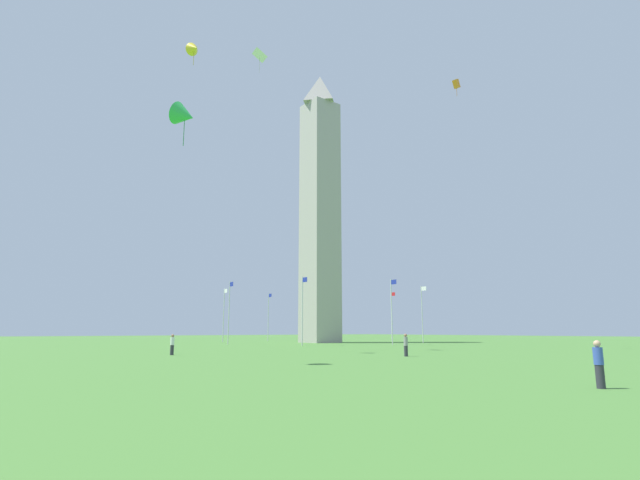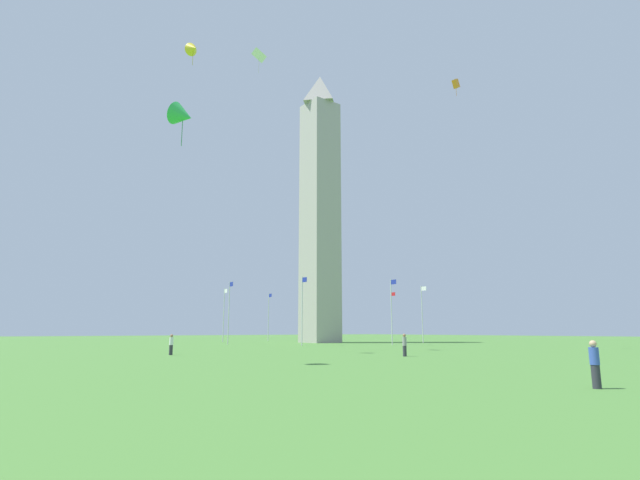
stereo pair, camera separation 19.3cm
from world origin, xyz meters
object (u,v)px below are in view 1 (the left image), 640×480
at_px(obelisk_monument, 320,203).
at_px(flagpole_sw, 224,313).
at_px(person_gray_shirt, 406,345).
at_px(kite_yellow_delta, 194,49).
at_px(flagpole_n, 392,309).
at_px(kite_orange_box, 456,84).
at_px(flagpole_ne, 422,312).
at_px(flagpole_w, 229,310).
at_px(kite_green_delta, 185,115).
at_px(person_blue_shirt, 599,364).
at_px(person_white_shirt, 172,345).
at_px(flagpole_s, 268,315).
at_px(kite_white_diamond, 260,56).
at_px(flagpole_se, 332,315).
at_px(flagpole_nw, 303,308).
at_px(flagpole_e, 392,314).

height_order(obelisk_monument, flagpole_sw, obelisk_monument).
height_order(obelisk_monument, person_gray_shirt, obelisk_monument).
bearing_deg(kite_yellow_delta, flagpole_n, 102.80).
height_order(person_gray_shirt, kite_yellow_delta, kite_yellow_delta).
bearing_deg(kite_orange_box, kite_yellow_delta, -104.12).
bearing_deg(flagpole_ne, kite_yellow_delta, -74.57).
xyz_separation_m(flagpole_w, kite_green_delta, (37.23, -22.04, 10.37)).
relative_size(person_blue_shirt, person_white_shirt, 0.98).
height_order(obelisk_monument, flagpole_s, obelisk_monument).
xyz_separation_m(flagpole_n, flagpole_ne, (-4.86, 11.72, 0.00)).
relative_size(flagpole_s, kite_white_diamond, 3.61).
xyz_separation_m(flagpole_ne, kite_white_diamond, (10.04, -36.44, 26.98)).
relative_size(flagpole_se, flagpole_w, 1.00).
xyz_separation_m(flagpole_n, kite_orange_box, (15.06, -3.24, 26.25)).
bearing_deg(person_gray_shirt, kite_white_diamond, 64.97).
relative_size(obelisk_monument, kite_green_delta, 16.08).
bearing_deg(kite_green_delta, flagpole_sw, 151.22).
height_order(obelisk_monument, flagpole_nw, obelisk_monument).
distance_m(flagpole_ne, flagpole_sw, 33.16).
height_order(flagpole_sw, flagpole_nw, same).
xyz_separation_m(person_blue_shirt, kite_green_delta, (-20.05, -7.72, 14.49)).
bearing_deg(flagpole_s, kite_green_delta, -35.67).
bearing_deg(flagpole_w, flagpole_e, 90.00).
xyz_separation_m(flagpole_n, kite_yellow_delta, (7.53, -33.16, 23.52)).
xyz_separation_m(flagpole_s, person_white_shirt, (42.15, -34.29, -4.10)).
bearing_deg(flagpole_n, obelisk_monument, 180.00).
height_order(flagpole_n, flagpole_w, same).
relative_size(flagpole_ne, person_gray_shirt, 5.27).
bearing_deg(kite_yellow_delta, person_gray_shirt, 41.22).
bearing_deg(kite_orange_box, flagpole_nw, -156.94).
relative_size(obelisk_monument, flagpole_ne, 5.21).
bearing_deg(flagpole_se, person_white_shirt, -50.98).
relative_size(flagpole_s, person_white_shirt, 5.44).
xyz_separation_m(person_white_shirt, kite_white_diamond, (-3.80, 9.57, 31.08)).
bearing_deg(kite_green_delta, person_white_shirt, 159.65).
height_order(person_blue_shirt, kite_white_diamond, kite_white_diamond).
height_order(flagpole_e, flagpole_se, same).
bearing_deg(kite_white_diamond, flagpole_ne, 105.40).
relative_size(flagpole_n, flagpole_w, 1.00).
distance_m(flagpole_ne, kite_yellow_delta, 52.17).
bearing_deg(flagpole_e, person_gray_shirt, -44.02).
xyz_separation_m(flagpole_n, flagpole_se, (-28.30, 11.72, 0.00)).
relative_size(flagpole_w, person_blue_shirt, 5.55).
xyz_separation_m(flagpole_ne, flagpole_e, (-11.72, 4.86, 0.00)).
bearing_deg(flagpole_s, flagpole_e, 45.00).
relative_size(flagpole_se, kite_white_diamond, 3.61).
bearing_deg(obelisk_monument, kite_yellow_delta, -53.92).
relative_size(flagpole_w, person_gray_shirt, 5.27).
bearing_deg(person_white_shirt, person_gray_shirt, -54.52).
bearing_deg(person_gray_shirt, flagpole_w, 45.13).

